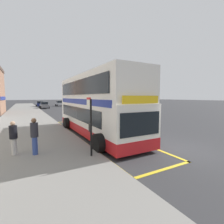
{
  "coord_description": "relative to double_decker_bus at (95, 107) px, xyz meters",
  "views": [
    {
      "loc": [
        -7.12,
        -5.25,
        2.85
      ],
      "look_at": [
        -0.55,
        6.67,
        1.55
      ],
      "focal_mm": 25.68,
      "sensor_mm": 36.0,
      "label": 1
    }
  ],
  "objects": [
    {
      "name": "bus_bay_markings",
      "position": [
        0.04,
        0.18,
        -2.06
      ],
      "size": [
        3.17,
        14.26,
        0.01
      ],
      "color": "yellow",
      "rests_on": "ground"
    },
    {
      "name": "double_decker_bus",
      "position": [
        0.0,
        0.0,
        0.0
      ],
      "size": [
        3.29,
        10.94,
        4.4
      ],
      "color": "white",
      "rests_on": "ground"
    },
    {
      "name": "parked_car_navy_behind",
      "position": [
        -0.65,
        38.53,
        -1.27
      ],
      "size": [
        2.09,
        4.2,
        1.62
      ],
      "rotation": [
        0.0,
        0.0,
        0.01
      ],
      "color": "navy",
      "rests_on": "ground"
    },
    {
      "name": "parked_car_silver_ahead",
      "position": [
        4.97,
        39.76,
        -1.27
      ],
      "size": [
        2.09,
        4.2,
        1.62
      ],
      "rotation": [
        0.0,
        0.0,
        0.03
      ],
      "color": "#B2B5BA",
      "rests_on": "ground"
    },
    {
      "name": "ground_plane",
      "position": [
        2.46,
        26.07,
        -2.07
      ],
      "size": [
        260.0,
        260.0,
        0.0
      ],
      "primitive_type": "plane",
      "color": "#333335"
    },
    {
      "name": "bus_stop_sign",
      "position": [
        -2.05,
        -4.39,
        -0.35
      ],
      "size": [
        0.09,
        0.51,
        2.68
      ],
      "color": "black",
      "rests_on": "pavement_near"
    },
    {
      "name": "pedestrian_waiting_near_sign",
      "position": [
        -5.16,
        -2.58,
        -1.07
      ],
      "size": [
        0.34,
        0.34,
        1.59
      ],
      "color": "#B7B2AD",
      "rests_on": "pavement_near"
    },
    {
      "name": "pavement_near",
      "position": [
        -4.54,
        26.07,
        -2.0
      ],
      "size": [
        6.0,
        76.0,
        0.14
      ],
      "primitive_type": "cube",
      "color": "gray",
      "rests_on": "ground"
    },
    {
      "name": "parked_car_grey_kerbside",
      "position": [
        -0.25,
        31.39,
        -1.27
      ],
      "size": [
        2.09,
        4.2,
        1.62
      ],
      "rotation": [
        0.0,
        0.0,
        0.04
      ],
      "color": "slate",
      "rests_on": "ground"
    },
    {
      "name": "pedestrian_further_back",
      "position": [
        -4.3,
        -3.03,
        -0.98
      ],
      "size": [
        0.34,
        0.34,
        1.73
      ],
      "color": "#33478C",
      "rests_on": "pavement_near"
    }
  ]
}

